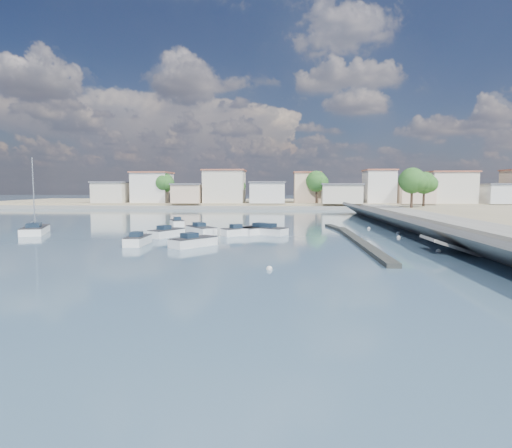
{
  "coord_description": "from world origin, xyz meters",
  "views": [
    {
      "loc": [
        -0.53,
        -31.54,
        5.44
      ],
      "look_at": [
        -3.27,
        14.59,
        1.4
      ],
      "focal_mm": 30.0,
      "sensor_mm": 36.0,
      "label": 1
    }
  ],
  "objects": [
    {
      "name": "far_shore_land",
      "position": [
        0.0,
        92.0,
        0.7
      ],
      "size": [
        160.0,
        40.0,
        1.4
      ],
      "primitive_type": "cube",
      "color": "gray",
      "rests_on": "ground"
    },
    {
      "name": "motorboat_h",
      "position": [
        -8.4,
        6.96,
        0.38
      ],
      "size": [
        4.14,
        4.59,
        1.48
      ],
      "color": "white",
      "rests_on": "ground"
    },
    {
      "name": "motorboat_a",
      "position": [
        -13.98,
        7.77,
        0.38
      ],
      "size": [
        1.64,
        4.49,
        1.48
      ],
      "color": "white",
      "rests_on": "ground"
    },
    {
      "name": "motorboat_g",
      "position": [
        -9.69,
        17.19,
        0.38
      ],
      "size": [
        4.23,
        4.87,
        1.48
      ],
      "color": "white",
      "rests_on": "ground"
    },
    {
      "name": "motorboat_f",
      "position": [
        -15.15,
        27.25,
        0.38
      ],
      "size": [
        2.82,
        4.16,
        1.48
      ],
      "color": "white",
      "rests_on": "ground"
    },
    {
      "name": "far_shore_quay",
      "position": [
        0.0,
        71.0,
        0.4
      ],
      "size": [
        160.0,
        2.5,
        0.8
      ],
      "primitive_type": "cube",
      "color": "slate",
      "rests_on": "ground"
    },
    {
      "name": "shore_trees",
      "position": [
        8.34,
        68.11,
        6.22
      ],
      "size": [
        74.56,
        38.32,
        7.92
      ],
      "color": "#38281E",
      "rests_on": "ground"
    },
    {
      "name": "ground",
      "position": [
        0.0,
        40.0,
        0.0
      ],
      "size": [
        400.0,
        400.0,
        0.0
      ],
      "primitive_type": "plane",
      "color": "#2E485C",
      "rests_on": "ground"
    },
    {
      "name": "breakwater",
      "position": [
        6.9,
        12.69,
        0.17
      ],
      "size": [
        2.0,
        31.02,
        0.35
      ],
      "color": "black",
      "rests_on": "ground"
    },
    {
      "name": "motorboat_e",
      "position": [
        -12.87,
        14.27,
        0.38
      ],
      "size": [
        3.44,
        4.57,
        1.48
      ],
      "color": "white",
      "rests_on": "ground"
    },
    {
      "name": "far_town",
      "position": [
        10.71,
        76.92,
        4.93
      ],
      "size": [
        113.01,
        12.8,
        8.35
      ],
      "color": "beige",
      "rests_on": "far_shore_land"
    },
    {
      "name": "sailboat",
      "position": [
        -29.22,
        16.53,
        0.41
      ],
      "size": [
        4.63,
        7.41,
        9.0
      ],
      "color": "white",
      "rests_on": "ground"
    },
    {
      "name": "motorboat_b",
      "position": [
        -5.09,
        16.07,
        0.38
      ],
      "size": [
        4.1,
        3.56,
        1.48
      ],
      "color": "white",
      "rests_on": "ground"
    },
    {
      "name": "mooring_buoys",
      "position": [
        7.63,
        13.68,
        0.05
      ],
      "size": [
        14.72,
        28.49,
        0.41
      ],
      "color": "silver",
      "rests_on": "ground"
    },
    {
      "name": "motorboat_d",
      "position": [
        -3.49,
        17.05,
        0.38
      ],
      "size": [
        4.06,
        4.49,
        1.48
      ],
      "color": "white",
      "rests_on": "ground"
    },
    {
      "name": "motorboat_c",
      "position": [
        -2.74,
        17.25,
        0.38
      ],
      "size": [
        5.66,
        4.42,
        1.48
      ],
      "color": "white",
      "rests_on": "ground"
    },
    {
      "name": "seawall_walkway",
      "position": [
        18.5,
        13.0,
        0.9
      ],
      "size": [
        5.0,
        90.0,
        1.8
      ],
      "primitive_type": "cube",
      "color": "slate",
      "rests_on": "ground"
    }
  ]
}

